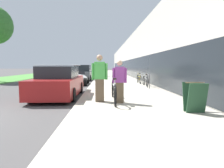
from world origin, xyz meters
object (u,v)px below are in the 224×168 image
object	(u,v)px
sandwich_board_sign	(195,97)
parked_sedan_far	(83,73)
person_bystander	(100,78)
cruiser_bike_nearest	(145,81)
tandem_bicycle	(114,91)
bike_rack_hoop	(148,80)
vintage_roadster_curbside	(77,79)
cruiser_bike_middle	(139,79)
person_rider	(120,82)
parked_sedan_curbside	(59,83)

from	to	relation	value
sandwich_board_sign	parked_sedan_far	xyz separation A→B (m)	(-4.96, 15.70, 0.15)
person_bystander	cruiser_bike_nearest	xyz separation A→B (m)	(3.01, 5.92, -0.54)
tandem_bicycle	bike_rack_hoop	distance (m)	5.09
vintage_roadster_curbside	cruiser_bike_middle	bearing A→B (deg)	-3.61
person_bystander	person_rider	bearing A→B (deg)	-23.06
cruiser_bike_middle	sandwich_board_sign	world-z (taller)	sandwich_board_sign
cruiser_bike_nearest	parked_sedan_far	bearing A→B (deg)	122.94
bike_rack_hoop	parked_sedan_curbside	bearing A→B (deg)	-152.08
person_bystander	vintage_roadster_curbside	xyz separation A→B (m)	(-1.98, 8.34, -0.56)
cruiser_bike_middle	parked_sedan_far	world-z (taller)	parked_sedan_far
cruiser_bike_nearest	sandwich_board_sign	distance (m)	7.81
person_bystander	cruiser_bike_middle	xyz separation A→B (m)	(2.94, 8.03, -0.55)
bike_rack_hoop	sandwich_board_sign	world-z (taller)	sandwich_board_sign
bike_rack_hoop	person_bystander	bearing A→B (deg)	-122.58
person_rider	vintage_roadster_curbside	size ratio (longest dim) A/B	0.41
tandem_bicycle	person_bystander	world-z (taller)	person_bystander
cruiser_bike_nearest	parked_sedan_far	size ratio (longest dim) A/B	0.37
sandwich_board_sign	bike_rack_hoop	bearing A→B (deg)	89.53
bike_rack_hoop	parked_sedan_far	world-z (taller)	parked_sedan_far
bike_rack_hoop	parked_sedan_far	bearing A→B (deg)	118.46
cruiser_bike_middle	sandwich_board_sign	distance (m)	9.92
sandwich_board_sign	cruiser_bike_middle	bearing A→B (deg)	89.54
bike_rack_hoop	sandwich_board_sign	size ratio (longest dim) A/B	0.94
person_rider	person_bystander	world-z (taller)	person_bystander
tandem_bicycle	parked_sedan_curbside	world-z (taller)	parked_sedan_curbside
parked_sedan_curbside	person_bystander	bearing A→B (deg)	-44.26
cruiser_bike_nearest	cruiser_bike_middle	distance (m)	2.11
person_bystander	bike_rack_hoop	bearing A→B (deg)	57.42
cruiser_bike_middle	vintage_roadster_curbside	xyz separation A→B (m)	(-4.92, 0.31, -0.01)
tandem_bicycle	sandwich_board_sign	xyz separation A→B (m)	(2.32, -1.95, 0.05)
bike_rack_hoop	vintage_roadster_curbside	bearing A→B (deg)	142.34
person_bystander	cruiser_bike_middle	size ratio (longest dim) A/B	1.01
cruiser_bike_nearest	vintage_roadster_curbside	distance (m)	5.55
person_rider	tandem_bicycle	bearing A→B (deg)	118.30
cruiser_bike_nearest	parked_sedan_curbside	world-z (taller)	parked_sedan_curbside
tandem_bicycle	parked_sedan_curbside	size ratio (longest dim) A/B	0.62
tandem_bicycle	cruiser_bike_nearest	distance (m)	6.36
cruiser_bike_nearest	parked_sedan_curbside	bearing A→B (deg)	-141.69
sandwich_board_sign	parked_sedan_curbside	distance (m)	6.20
cruiser_bike_nearest	parked_sedan_curbside	size ratio (longest dim) A/B	0.38
tandem_bicycle	sandwich_board_sign	distance (m)	3.02
cruiser_bike_nearest	parked_sedan_curbside	xyz separation A→B (m)	(-5.02, -3.96, 0.20)
tandem_bicycle	cruiser_bike_middle	size ratio (longest dim) A/B	1.60
person_bystander	parked_sedan_far	distance (m)	13.96
person_bystander	parked_sedan_curbside	size ratio (longest dim) A/B	0.39
parked_sedan_curbside	vintage_roadster_curbside	distance (m)	6.39
bike_rack_hoop	parked_sedan_far	xyz separation A→B (m)	(-5.01, 9.24, 0.09)
sandwich_board_sign	cruiser_bike_nearest	bearing A→B (deg)	88.88
tandem_bicycle	bike_rack_hoop	size ratio (longest dim) A/B	3.38
tandem_bicycle	bike_rack_hoop	xyz separation A→B (m)	(2.37, 4.51, 0.11)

